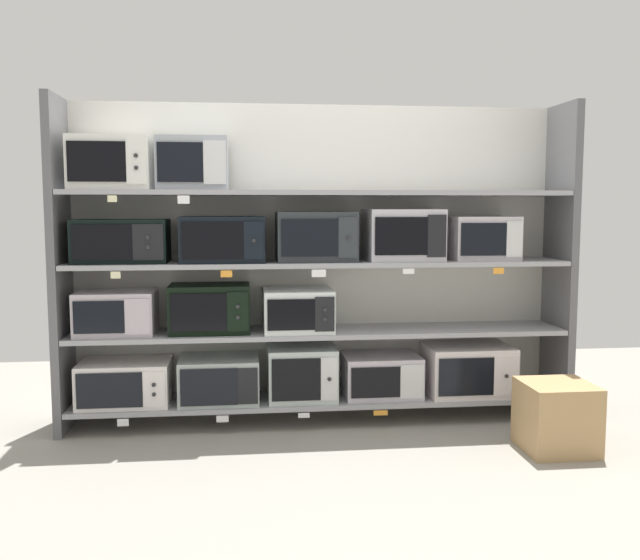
{
  "coord_description": "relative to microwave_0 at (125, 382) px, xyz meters",
  "views": [
    {
      "loc": [
        -0.49,
        -4.39,
        1.38
      ],
      "look_at": [
        0.0,
        0.0,
        0.92
      ],
      "focal_mm": 39.17,
      "sensor_mm": 36.0,
      "label": 1
    }
  ],
  "objects": [
    {
      "name": "price_tag_7",
      "position": [
        1.75,
        -0.22,
        0.7
      ],
      "size": [
        0.07,
        0.0,
        0.03
      ],
      "primitive_type": "cube",
      "color": "white"
    },
    {
      "name": "microwave_3",
      "position": [
        1.63,
        0.0,
        -0.0
      ],
      "size": [
        0.49,
        0.37,
        0.27
      ],
      "color": "#BCB2BD",
      "rests_on": "shelf_0"
    },
    {
      "name": "price_tag_3",
      "position": [
        1.59,
        -0.22,
        -0.18
      ],
      "size": [
        0.09,
        0.0,
        0.03
      ],
      "primitive_type": "cube",
      "color": "orange"
    },
    {
      "name": "price_tag_4",
      "position": [
        -0.0,
        -0.22,
        0.7
      ],
      "size": [
        0.06,
        0.0,
        0.04
      ],
      "primitive_type": "cube",
      "color": "beige"
    },
    {
      "name": "microwave_0",
      "position": [
        0.0,
        0.0,
        0.0
      ],
      "size": [
        0.56,
        0.4,
        0.27
      ],
      "color": "silver",
      "rests_on": "shelf_0"
    },
    {
      "name": "microwave_6",
      "position": [
        0.53,
        0.0,
        0.46
      ],
      "size": [
        0.5,
        0.34,
        0.3
      ],
      "color": "black",
      "rests_on": "shelf_1"
    },
    {
      "name": "shelf_1",
      "position": [
        1.23,
        0.0,
        0.29
      ],
      "size": [
        3.14,
        0.43,
        0.03
      ],
      "primitive_type": "cube",
      "color": "#99999E"
    },
    {
      "name": "microwave_9",
      "position": [
        0.62,
        0.0,
        0.89
      ],
      "size": [
        0.52,
        0.4,
        0.28
      ],
      "color": "black",
      "rests_on": "shelf_2"
    },
    {
      "name": "shelf_3",
      "position": [
        1.23,
        0.0,
        1.18
      ],
      "size": [
        3.14,
        0.43,
        0.03
      ],
      "primitive_type": "cube",
      "color": "#99999E"
    },
    {
      "name": "microwave_2",
      "position": [
        1.11,
        0.0,
        0.03
      ],
      "size": [
        0.43,
        0.4,
        0.34
      ],
      "color": "#B0BDB8",
      "rests_on": "shelf_0"
    },
    {
      "name": "back_panel",
      "position": [
        1.23,
        0.24,
        0.74
      ],
      "size": [
        3.34,
        0.04,
        2.05
      ],
      "primitive_type": "cube",
      "color": "beige",
      "rests_on": "ground"
    },
    {
      "name": "shipping_carton",
      "position": [
        2.51,
        -0.7,
        -0.09
      ],
      "size": [
        0.38,
        0.38,
        0.39
      ],
      "primitive_type": "cube",
      "color": "tan",
      "rests_on": "ground"
    },
    {
      "name": "price_tag_9",
      "position": [
        -0.01,
        -0.22,
        1.14
      ],
      "size": [
        0.05,
        0.0,
        0.04
      ],
      "primitive_type": "cube",
      "color": "beige"
    },
    {
      "name": "price_tag_10",
      "position": [
        0.4,
        -0.22,
        1.14
      ],
      "size": [
        0.07,
        0.0,
        0.05
      ],
      "primitive_type": "cube",
      "color": "white"
    },
    {
      "name": "microwave_1",
      "position": [
        0.59,
        -0.0,
        0.01
      ],
      "size": [
        0.5,
        0.41,
        0.28
      ],
      "color": "#9BA8A2",
      "rests_on": "shelf_0"
    },
    {
      "name": "microwave_8",
      "position": [
        0.0,
        0.0,
        0.89
      ],
      "size": [
        0.56,
        0.35,
        0.27
      ],
      "color": "black",
      "rests_on": "shelf_2"
    },
    {
      "name": "price_tag_0",
      "position": [
        0.02,
        -0.22,
        -0.19
      ],
      "size": [
        0.07,
        0.0,
        0.04
      ],
      "primitive_type": "cube",
      "color": "white"
    },
    {
      "name": "microwave_7",
      "position": [
        1.09,
        0.0,
        0.44
      ],
      "size": [
        0.44,
        0.43,
        0.27
      ],
      "color": "silver",
      "rests_on": "shelf_1"
    },
    {
      "name": "microwave_13",
      "position": [
        -0.04,
        0.0,
        1.36
      ],
      "size": [
        0.48,
        0.4,
        0.32
      ],
      "color": "silver",
      "rests_on": "shelf_3"
    },
    {
      "name": "ground",
      "position": [
        1.23,
        -1.0,
        -0.3
      ],
      "size": [
        7.14,
        6.0,
        0.02
      ],
      "primitive_type": "cube",
      "color": "gray"
    },
    {
      "name": "price_tag_2",
      "position": [
        1.11,
        -0.22,
        -0.18
      ],
      "size": [
        0.07,
        0.0,
        0.03
      ],
      "primitive_type": "cube",
      "color": "white"
    },
    {
      "name": "shelf_2",
      "position": [
        1.23,
        0.0,
        0.74
      ],
      "size": [
        3.14,
        0.43,
        0.03
      ],
      "primitive_type": "cube",
      "color": "#99999E"
    },
    {
      "name": "price_tag_1",
      "position": [
        0.61,
        -0.22,
        -0.19
      ],
      "size": [
        0.07,
        0.0,
        0.04
      ],
      "primitive_type": "cube",
      "color": "white"
    },
    {
      "name": "microwave_14",
      "position": [
        0.45,
        0.0,
        1.36
      ],
      "size": [
        0.43,
        0.37,
        0.32
      ],
      "color": "#999EA6",
      "rests_on": "shelf_3"
    },
    {
      "name": "price_tag_8",
      "position": [
        2.33,
        -0.22,
        0.7
      ],
      "size": [
        0.07,
        0.0,
        0.04
      ],
      "primitive_type": "cube",
      "color": "orange"
    },
    {
      "name": "price_tag_6",
      "position": [
        1.2,
        -0.22,
        0.69
      ],
      "size": [
        0.09,
        0.0,
        0.05
      ],
      "primitive_type": "cube",
      "color": "white"
    },
    {
      "name": "microwave_11",
      "position": [
        1.76,
        0.0,
        0.92
      ],
      "size": [
        0.47,
        0.4,
        0.33
      ],
      "color": "#BBB6C0",
      "rests_on": "shelf_2"
    },
    {
      "name": "upright_left",
      "position": [
        -0.37,
        0.0,
        0.74
      ],
      "size": [
        0.05,
        0.43,
        2.05
      ],
      "primitive_type": "cube",
      "color": "#5B5B5E",
      "rests_on": "ground"
    },
    {
      "name": "microwave_10",
      "position": [
        1.2,
        0.0,
        0.91
      ],
      "size": [
        0.5,
        0.38,
        0.31
      ],
      "color": "#2A2F32",
      "rests_on": "shelf_2"
    },
    {
      "name": "microwave_5",
      "position": [
        -0.04,
        0.0,
        0.44
      ],
      "size": [
        0.47,
        0.37,
        0.27
      ],
      "color": "#BDB0BA",
      "rests_on": "shelf_1"
    },
    {
      "name": "shelf_0",
      "position": [
        1.23,
        0.0,
        -0.15
      ],
      "size": [
        3.14,
        0.43,
        0.03
      ],
      "primitive_type": "cube",
      "color": "#99999E",
      "rests_on": "ground"
    },
    {
      "name": "microwave_12",
      "position": [
        2.29,
        0.0,
        0.89
      ],
      "size": [
        0.42,
        0.35,
        0.28
      ],
      "color": "#BEB6BC",
      "rests_on": "shelf_2"
    },
    {
      "name": "microwave_4",
      "position": [
        2.21,
        0.0,
        0.03
      ],
      "size": [
        0.55,
        0.42,
        0.32
      ],
      "color": "silver",
      "rests_on": "shelf_0"
    },
    {
      "name": "upright_right",
      "position": [
        2.83,
        0.0,
        0.74
      ],
      "size": [
        0.05,
        0.43,
        2.05
      ],
      "primitive_type": "cube",
      "color": "#5B5B5E",
      "rests_on": "ground"
    },
    {
      "name": "price_tag_5",
      "position": [
        0.64,
        -0.22,
        0.7
      ],
      "size": [
        0.07,
        0.0,
        0.04
      ],
      "primitive_type": "cube",
      "color": "orange"
    }
  ]
}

